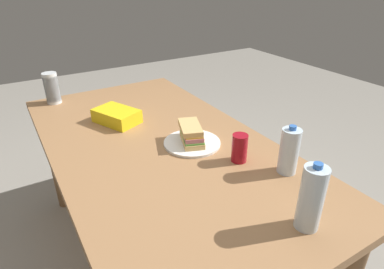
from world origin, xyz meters
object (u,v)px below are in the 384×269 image
(chip_bag, at_px, (117,116))
(water_bottle_spare, at_px, (311,198))
(water_bottle_tall, at_px, (289,151))
(paper_plate, at_px, (192,143))
(plastic_cup_stack, at_px, (52,88))
(sandwich, at_px, (191,134))
(soda_can_red, at_px, (240,148))
(dining_table, at_px, (160,159))

(chip_bag, height_order, water_bottle_spare, water_bottle_spare)
(chip_bag, xyz_separation_m, water_bottle_tall, (-0.80, -0.42, 0.06))
(paper_plate, height_order, plastic_cup_stack, plastic_cup_stack)
(plastic_cup_stack, height_order, water_bottle_spare, water_bottle_spare)
(sandwich, bearing_deg, water_bottle_spare, -177.17)
(chip_bag, distance_m, water_bottle_tall, 0.91)
(sandwich, height_order, soda_can_red, soda_can_red)
(chip_bag, bearing_deg, soda_can_red, 1.74)
(paper_plate, xyz_separation_m, soda_can_red, (-0.23, -0.09, 0.06))
(sandwich, bearing_deg, water_bottle_tall, -152.22)
(soda_can_red, height_order, water_bottle_spare, water_bottle_spare)
(chip_bag, relative_size, water_bottle_spare, 0.98)
(dining_table, xyz_separation_m, plastic_cup_stack, (0.78, 0.32, 0.18))
(soda_can_red, bearing_deg, dining_table, 35.10)
(chip_bag, xyz_separation_m, plastic_cup_stack, (0.46, 0.23, 0.06))
(soda_can_red, height_order, water_bottle_tall, water_bottle_tall)
(dining_table, bearing_deg, chip_bag, 15.26)
(dining_table, relative_size, chip_bag, 7.72)
(paper_plate, xyz_separation_m, water_bottle_tall, (-0.39, -0.21, 0.09))
(soda_can_red, bearing_deg, water_bottle_spare, 171.43)
(paper_plate, distance_m, soda_can_red, 0.25)
(paper_plate, height_order, chip_bag, chip_bag)
(water_bottle_tall, height_order, water_bottle_spare, water_bottle_spare)
(sandwich, xyz_separation_m, water_bottle_spare, (-0.65, -0.03, 0.06))
(sandwich, height_order, chip_bag, sandwich)
(chip_bag, bearing_deg, dining_table, -8.89)
(chip_bag, bearing_deg, sandwich, 3.57)
(water_bottle_tall, bearing_deg, soda_can_red, 34.45)
(water_bottle_tall, distance_m, plastic_cup_stack, 1.42)
(plastic_cup_stack, bearing_deg, paper_plate, -152.97)
(plastic_cup_stack, bearing_deg, chip_bag, -153.41)
(paper_plate, bearing_deg, soda_can_red, -157.23)
(paper_plate, xyz_separation_m, sandwich, (0.00, 0.00, 0.05))
(soda_can_red, relative_size, plastic_cup_stack, 0.66)
(soda_can_red, height_order, plastic_cup_stack, plastic_cup_stack)
(sandwich, height_order, water_bottle_spare, water_bottle_spare)
(paper_plate, xyz_separation_m, plastic_cup_stack, (0.87, 0.44, 0.09))
(paper_plate, distance_m, chip_bag, 0.46)
(soda_can_red, distance_m, plastic_cup_stack, 1.22)
(sandwich, relative_size, plastic_cup_stack, 1.10)
(soda_can_red, xyz_separation_m, chip_bag, (0.64, 0.31, -0.03))
(soda_can_red, relative_size, water_bottle_spare, 0.52)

